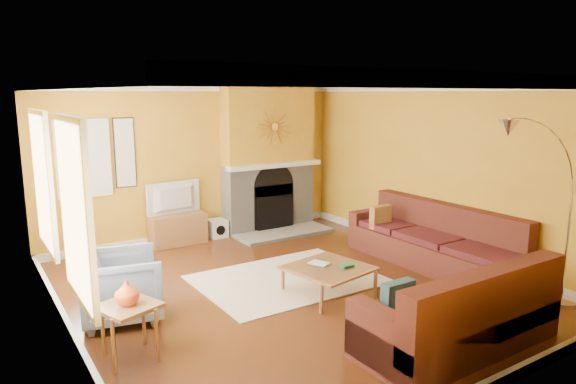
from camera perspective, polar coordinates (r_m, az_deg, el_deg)
floor at (r=6.95m, az=0.22°, el=-10.69°), size 5.50×6.00×0.02m
ceiling at (r=6.46m, az=0.24°, el=12.35°), size 5.50×6.00×0.02m
wall_back at (r=9.21m, az=-10.13°, el=3.26°), size 5.50×0.02×2.70m
wall_front at (r=4.44m, az=22.17°, el=-5.56°), size 5.50×0.02×2.70m
wall_left at (r=5.59m, az=-24.19°, el=-2.44°), size 0.02×6.00×2.70m
wall_right at (r=8.39m, az=16.20°, el=2.27°), size 0.02×6.00×2.70m
baseboard at (r=6.92m, az=0.22°, el=-10.15°), size 5.50×6.00×0.12m
crown_molding at (r=6.46m, az=0.24°, el=11.73°), size 5.50×6.00×0.12m
window_left_near at (r=6.83m, az=-25.71°, el=1.00°), size 0.06×1.22×1.72m
window_left_far at (r=4.98m, az=-22.76°, el=-2.09°), size 0.06×1.22×1.72m
window_back at (r=8.58m, az=-21.81°, el=3.45°), size 0.82×0.06×1.22m
wall_art at (r=8.73m, az=-17.66°, el=4.17°), size 0.34×0.04×1.14m
fireplace at (r=9.63m, az=-2.21°, el=3.75°), size 1.80×0.40×2.70m
mantel at (r=9.43m, az=-1.46°, el=3.00°), size 1.92×0.22×0.08m
hearth at (r=9.42m, az=-0.43°, el=-4.58°), size 1.80×0.70×0.06m
sunburst at (r=9.37m, az=-1.51°, el=7.25°), size 0.70×0.04×0.70m
rug at (r=7.23m, az=-0.13°, el=-9.65°), size 2.40×1.80×0.02m
sectional_sofa at (r=6.85m, az=11.95°, el=-7.17°), size 3.29×3.73×0.90m
coffee_table at (r=6.71m, az=4.50°, el=-9.75°), size 1.09×1.09×0.37m
media_console at (r=9.02m, az=-12.20°, el=-4.04°), size 0.95×0.43×0.52m
tv at (r=8.90m, az=-12.34°, el=-0.70°), size 0.96×0.21×0.55m
subwoofer at (r=9.33m, az=-7.93°, el=-4.01°), size 0.32×0.32×0.32m
armchair at (r=6.21m, az=-18.04°, el=-9.92°), size 1.02×1.00×0.79m
side_table at (r=5.37m, az=-17.21°, el=-14.59°), size 0.64×0.64×0.56m
vase at (r=5.21m, az=-17.46°, el=-10.59°), size 0.26×0.26×0.25m
book at (r=6.63m, az=3.04°, el=-8.15°), size 0.26×0.30×0.02m
arc_lamp at (r=6.42m, az=26.23°, el=-2.85°), size 1.44×0.36×2.29m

